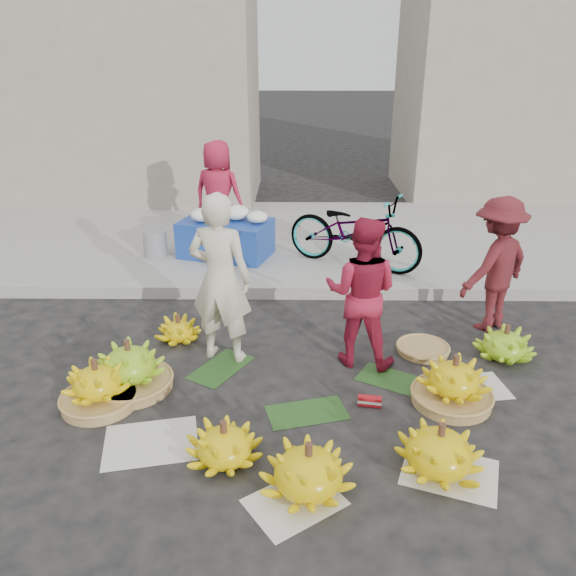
{
  "coord_description": "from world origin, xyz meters",
  "views": [
    {
      "loc": [
        -0.21,
        -4.06,
        2.76
      ],
      "look_at": [
        -0.27,
        0.79,
        0.7
      ],
      "focal_mm": 35.0,
      "sensor_mm": 36.0,
      "label": 1
    }
  ],
  "objects_px": {
    "banana_bunch_4": "(453,383)",
    "flower_table": "(226,236)",
    "bicycle": "(354,231)",
    "banana_bunch_0": "(98,386)",
    "vendor_cream": "(220,279)"
  },
  "relations": [
    {
      "from": "banana_bunch_4",
      "to": "flower_table",
      "type": "xyz_separation_m",
      "value": [
        -2.28,
        3.36,
        0.21
      ]
    },
    {
      "from": "banana_bunch_4",
      "to": "bicycle",
      "type": "relative_size",
      "value": 0.37
    },
    {
      "from": "flower_table",
      "to": "banana_bunch_0",
      "type": "bearing_deg",
      "value": -84.33
    },
    {
      "from": "banana_bunch_4",
      "to": "vendor_cream",
      "type": "bearing_deg",
      "value": 159.53
    },
    {
      "from": "vendor_cream",
      "to": "banana_bunch_0",
      "type": "bearing_deg",
      "value": 55.64
    },
    {
      "from": "banana_bunch_0",
      "to": "bicycle",
      "type": "height_order",
      "value": "bicycle"
    },
    {
      "from": "banana_bunch_0",
      "to": "banana_bunch_4",
      "type": "xyz_separation_m",
      "value": [
        2.97,
        0.07,
        0.01
      ]
    },
    {
      "from": "flower_table",
      "to": "bicycle",
      "type": "xyz_separation_m",
      "value": [
        1.72,
        -0.39,
        0.2
      ]
    },
    {
      "from": "banana_bunch_4",
      "to": "flower_table",
      "type": "distance_m",
      "value": 4.07
    },
    {
      "from": "banana_bunch_0",
      "to": "flower_table",
      "type": "xyz_separation_m",
      "value": [
        0.69,
        3.43,
        0.22
      ]
    },
    {
      "from": "banana_bunch_4",
      "to": "banana_bunch_0",
      "type": "bearing_deg",
      "value": -178.58
    },
    {
      "from": "banana_bunch_4",
      "to": "bicycle",
      "type": "distance_m",
      "value": 3.05
    },
    {
      "from": "bicycle",
      "to": "vendor_cream",
      "type": "bearing_deg",
      "value": 174.44
    },
    {
      "from": "vendor_cream",
      "to": "bicycle",
      "type": "bearing_deg",
      "value": -108.68
    },
    {
      "from": "vendor_cream",
      "to": "flower_table",
      "type": "bearing_deg",
      "value": -69.64
    }
  ]
}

